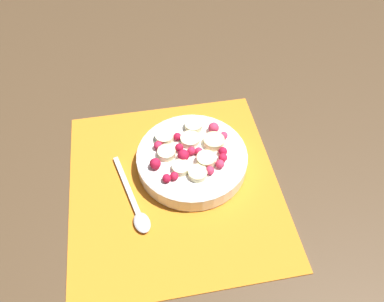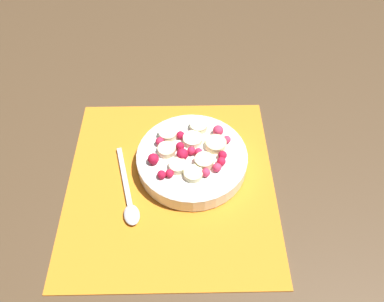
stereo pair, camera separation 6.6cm
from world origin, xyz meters
TOP-DOWN VIEW (x-y plane):
  - ground_plane at (0.00, 0.00)m, footprint 3.00×3.00m
  - placemat at (0.00, 0.00)m, footprint 0.39×0.37m
  - fruit_bowl at (0.04, -0.04)m, footprint 0.20×0.20m
  - spoon at (-0.04, 0.07)m, footprint 0.17×0.06m

SIDE VIEW (x-z plane):
  - ground_plane at x=0.00m, z-range 0.00..0.00m
  - placemat at x=0.00m, z-range 0.00..0.01m
  - spoon at x=-0.04m, z-range 0.01..0.01m
  - fruit_bowl at x=0.04m, z-range 0.00..0.05m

